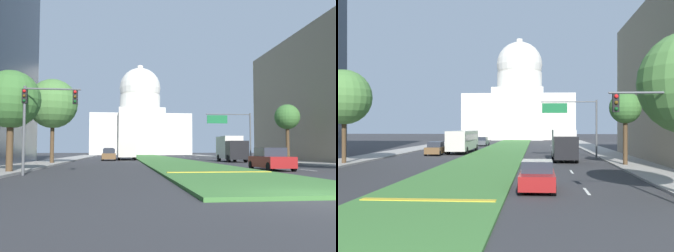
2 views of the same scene
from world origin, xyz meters
TOP-DOWN VIEW (x-y plane):
  - ground_plane at (0.00, 54.58)m, footprint 260.00×260.00m
  - grass_median at (0.00, 49.12)m, footprint 6.98×98.24m
  - median_curb_nose at (0.00, 11.33)m, footprint 6.28×0.50m
  - lane_dashes_right at (7.70, 43.13)m, footprint 0.16×56.30m
  - sidewalk_left at (-13.90, 43.66)m, footprint 4.00×98.24m
  - sidewalk_right at (13.90, 43.66)m, footprint 4.00×98.24m
  - capitol_building at (0.00, 108.41)m, footprint 30.44×24.58m
  - traffic_light_near_right at (10.56, 11.58)m, footprint 3.34×0.35m
  - overhead_guide_sign at (9.23, 38.19)m, footprint 6.26×0.20m
  - street_tree_left_mid at (-12.93, 29.19)m, footprint 5.12×5.12m
  - street_tree_right_mid at (12.86, 29.55)m, footprint 2.84×2.84m
  - sedan_lead_stopped at (5.01, 15.59)m, footprint 2.00×4.45m
  - sedan_midblock at (-7.53, 42.18)m, footprint 2.01×4.63m
  - sedan_distant at (-8.02, 54.49)m, footprint 2.14×4.45m
  - sedan_far_horizon at (-4.99, 66.08)m, footprint 2.18×4.30m
  - box_truck_delivery at (7.79, 34.60)m, footprint 2.40×6.40m
  - city_bus at (-5.01, 46.88)m, footprint 2.62×11.00m

SIDE VIEW (x-z plane):
  - ground_plane at x=0.00m, z-range 0.00..0.00m
  - lane_dashes_right at x=7.70m, z-range 0.00..0.01m
  - grass_median at x=0.00m, z-range 0.00..0.14m
  - sidewalk_left at x=-13.90m, z-range 0.00..0.15m
  - sidewalk_right at x=13.90m, z-range 0.00..0.15m
  - median_curb_nose at x=0.00m, z-range 0.14..0.18m
  - sedan_lead_stopped at x=5.01m, z-range -0.05..1.59m
  - sedan_far_horizon at x=-4.99m, z-range -0.05..1.60m
  - sedan_midblock at x=-7.53m, z-range -0.05..1.60m
  - sedan_distant at x=-8.02m, z-range -0.07..1.78m
  - box_truck_delivery at x=7.79m, z-range 0.08..3.28m
  - city_bus at x=-5.01m, z-range 0.29..3.24m
  - traffic_light_near_right at x=10.56m, z-range 1.20..6.40m
  - overhead_guide_sign at x=9.23m, z-range 1.43..7.93m
  - street_tree_right_mid at x=12.86m, z-range 1.82..8.47m
  - street_tree_left_mid at x=-12.93m, z-range 1.84..10.69m
  - capitol_building at x=0.00m, z-range -4.32..24.68m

